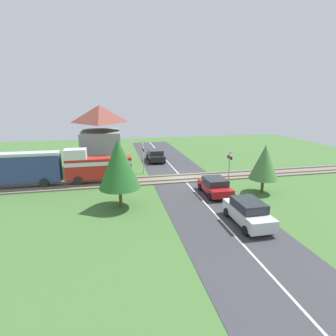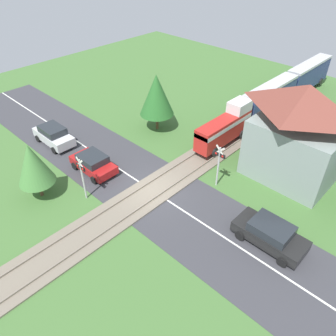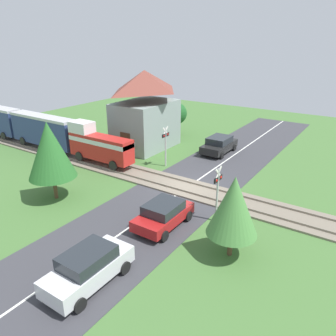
{
  "view_description": "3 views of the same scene",
  "coord_description": "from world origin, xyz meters",
  "px_view_note": "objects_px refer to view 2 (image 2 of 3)",
  "views": [
    {
      "loc": [
        -24.4,
        6.67,
        7.69
      ],
      "look_at": [
        0.0,
        1.53,
        1.2
      ],
      "focal_mm": 28.0,
      "sensor_mm": 36.0,
      "label": 1
    },
    {
      "loc": [
        12.8,
        -11.84,
        15.1
      ],
      "look_at": [
        0.0,
        1.53,
        1.2
      ],
      "focal_mm": 35.0,
      "sensor_mm": 36.0,
      "label": 2
    },
    {
      "loc": [
        -17.94,
        -10.46,
        9.78
      ],
      "look_at": [
        0.0,
        1.53,
        1.2
      ],
      "focal_mm": 35.0,
      "sensor_mm": 36.0,
      "label": 3
    }
  ],
  "objects_px": {
    "pedestrian_by_station": "(249,143)",
    "car_near_crossing": "(93,163)",
    "train": "(275,95)",
    "crossing_signal_west_approach": "(82,173)",
    "station_building": "(297,135)",
    "car_far_side": "(270,234)",
    "car_behind_queue": "(54,135)",
    "crossing_signal_east_approach": "(219,161)"
  },
  "relations": [
    {
      "from": "pedestrian_by_station",
      "to": "car_near_crossing",
      "type": "bearing_deg",
      "value": -123.88
    },
    {
      "from": "train",
      "to": "car_near_crossing",
      "type": "relative_size",
      "value": 5.9
    },
    {
      "from": "crossing_signal_west_approach",
      "to": "station_building",
      "type": "bearing_deg",
      "value": 53.25
    },
    {
      "from": "train",
      "to": "station_building",
      "type": "relative_size",
      "value": 3.11
    },
    {
      "from": "car_far_side",
      "to": "pedestrian_by_station",
      "type": "xyz_separation_m",
      "value": [
        -6.18,
        7.46,
        -0.04
      ]
    },
    {
      "from": "car_behind_queue",
      "to": "pedestrian_by_station",
      "type": "bearing_deg",
      "value": 39.58
    },
    {
      "from": "car_far_side",
      "to": "train",
      "type": "bearing_deg",
      "value": 118.81
    },
    {
      "from": "crossing_signal_west_approach",
      "to": "car_behind_queue",
      "type": "bearing_deg",
      "value": 164.09
    },
    {
      "from": "car_near_crossing",
      "to": "station_building",
      "type": "relative_size",
      "value": 0.53
    },
    {
      "from": "car_far_side",
      "to": "station_building",
      "type": "distance_m",
      "value": 7.49
    },
    {
      "from": "car_near_crossing",
      "to": "pedestrian_by_station",
      "type": "xyz_separation_m",
      "value": [
        6.94,
        10.34,
        0.01
      ]
    },
    {
      "from": "train",
      "to": "crossing_signal_east_approach",
      "type": "xyz_separation_m",
      "value": [
        2.79,
        -12.76,
        0.22
      ]
    },
    {
      "from": "crossing_signal_west_approach",
      "to": "crossing_signal_east_approach",
      "type": "height_order",
      "value": "same"
    },
    {
      "from": "car_behind_queue",
      "to": "train",
      "type": "bearing_deg",
      "value": 59.58
    },
    {
      "from": "car_far_side",
      "to": "crossing_signal_west_approach",
      "type": "height_order",
      "value": "crossing_signal_west_approach"
    },
    {
      "from": "pedestrian_by_station",
      "to": "station_building",
      "type": "bearing_deg",
      "value": -12.75
    },
    {
      "from": "car_behind_queue",
      "to": "station_building",
      "type": "relative_size",
      "value": 0.56
    },
    {
      "from": "car_near_crossing",
      "to": "car_behind_queue",
      "type": "height_order",
      "value": "car_behind_queue"
    },
    {
      "from": "crossing_signal_west_approach",
      "to": "crossing_signal_east_approach",
      "type": "distance_m",
      "value": 9.15
    },
    {
      "from": "car_near_crossing",
      "to": "car_far_side",
      "type": "bearing_deg",
      "value": 12.38
    },
    {
      "from": "car_behind_queue",
      "to": "crossing_signal_east_approach",
      "type": "xyz_separation_m",
      "value": [
        13.25,
        5.07,
        1.28
      ]
    },
    {
      "from": "train",
      "to": "station_building",
      "type": "distance_m",
      "value": 10.37
    },
    {
      "from": "car_behind_queue",
      "to": "station_building",
      "type": "height_order",
      "value": "station_building"
    },
    {
      "from": "pedestrian_by_station",
      "to": "crossing_signal_east_approach",
      "type": "bearing_deg",
      "value": -81.91
    },
    {
      "from": "car_behind_queue",
      "to": "crossing_signal_east_approach",
      "type": "distance_m",
      "value": 14.25
    },
    {
      "from": "car_behind_queue",
      "to": "crossing_signal_west_approach",
      "type": "distance_m",
      "value": 8.09
    },
    {
      "from": "crossing_signal_west_approach",
      "to": "train",
      "type": "bearing_deg",
      "value": 82.07
    },
    {
      "from": "train",
      "to": "car_far_side",
      "type": "distance_m",
      "value": 17.09
    },
    {
      "from": "crossing_signal_east_approach",
      "to": "station_building",
      "type": "xyz_separation_m",
      "value": [
        3.13,
        4.39,
        1.41
      ]
    },
    {
      "from": "car_near_crossing",
      "to": "station_building",
      "type": "xyz_separation_m",
      "value": [
        10.82,
        9.46,
        2.78
      ]
    },
    {
      "from": "car_behind_queue",
      "to": "crossing_signal_west_approach",
      "type": "relative_size",
      "value": 1.22
    },
    {
      "from": "car_behind_queue",
      "to": "pedestrian_by_station",
      "type": "xyz_separation_m",
      "value": [
        12.51,
        10.34,
        -0.08
      ]
    },
    {
      "from": "train",
      "to": "car_far_side",
      "type": "xyz_separation_m",
      "value": [
        8.22,
        -14.95,
        -1.1
      ]
    },
    {
      "from": "car_near_crossing",
      "to": "car_behind_queue",
      "type": "xyz_separation_m",
      "value": [
        -5.57,
        0.0,
        0.08
      ]
    },
    {
      "from": "pedestrian_by_station",
      "to": "train",
      "type": "bearing_deg",
      "value": 105.23
    },
    {
      "from": "train",
      "to": "station_building",
      "type": "xyz_separation_m",
      "value": [
        5.91,
        -8.37,
        1.63
      ]
    },
    {
      "from": "train",
      "to": "car_near_crossing",
      "type": "bearing_deg",
      "value": -105.38
    },
    {
      "from": "crossing_signal_west_approach",
      "to": "car_near_crossing",
      "type": "bearing_deg",
      "value": 134.0
    },
    {
      "from": "train",
      "to": "pedestrian_by_station",
      "type": "xyz_separation_m",
      "value": [
        2.04,
        -7.49,
        -1.14
      ]
    },
    {
      "from": "car_near_crossing",
      "to": "pedestrian_by_station",
      "type": "relative_size",
      "value": 2.28
    },
    {
      "from": "car_behind_queue",
      "to": "station_building",
      "type": "bearing_deg",
      "value": 30.01
    },
    {
      "from": "train",
      "to": "car_near_crossing",
      "type": "xyz_separation_m",
      "value": [
        -4.9,
        -17.83,
        -1.14
      ]
    }
  ]
}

